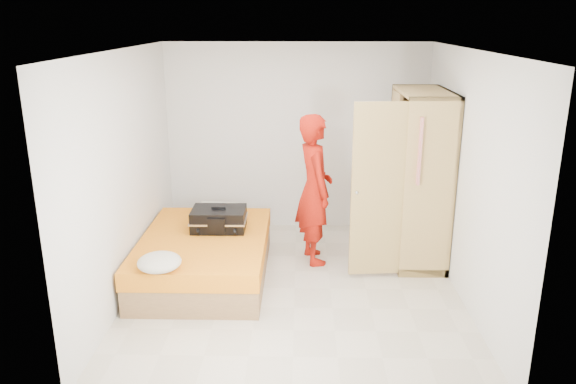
{
  "coord_description": "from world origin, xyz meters",
  "views": [
    {
      "loc": [
        0.06,
        -5.69,
        2.9
      ],
      "look_at": [
        -0.08,
        0.42,
        1.0
      ],
      "focal_mm": 35.0,
      "sensor_mm": 36.0,
      "label": 1
    }
  ],
  "objects_px": {
    "wardrobe": "(416,182)",
    "person": "(314,189)",
    "suitcase": "(219,219)",
    "round_cushion": "(159,262)",
    "bed": "(205,256)"
  },
  "relations": [
    {
      "from": "person",
      "to": "suitcase",
      "type": "height_order",
      "value": "person"
    },
    {
      "from": "round_cushion",
      "to": "bed",
      "type": "bearing_deg",
      "value": 72.24
    },
    {
      "from": "suitcase",
      "to": "round_cushion",
      "type": "bearing_deg",
      "value": -111.29
    },
    {
      "from": "bed",
      "to": "wardrobe",
      "type": "relative_size",
      "value": 0.96
    },
    {
      "from": "bed",
      "to": "wardrobe",
      "type": "bearing_deg",
      "value": 12.75
    },
    {
      "from": "bed",
      "to": "suitcase",
      "type": "height_order",
      "value": "suitcase"
    },
    {
      "from": "wardrobe",
      "to": "person",
      "type": "distance_m",
      "value": 1.23
    },
    {
      "from": "bed",
      "to": "suitcase",
      "type": "xyz_separation_m",
      "value": [
        0.14,
        0.24,
        0.37
      ]
    },
    {
      "from": "suitcase",
      "to": "wardrobe",
      "type": "bearing_deg",
      "value": 7.32
    },
    {
      "from": "wardrobe",
      "to": "suitcase",
      "type": "relative_size",
      "value": 3.22
    },
    {
      "from": "person",
      "to": "suitcase",
      "type": "relative_size",
      "value": 2.82
    },
    {
      "from": "person",
      "to": "round_cushion",
      "type": "height_order",
      "value": "person"
    },
    {
      "from": "wardrobe",
      "to": "round_cushion",
      "type": "relative_size",
      "value": 4.81
    },
    {
      "from": "wardrobe",
      "to": "person",
      "type": "xyz_separation_m",
      "value": [
        -1.22,
        -0.06,
        -0.08
      ]
    },
    {
      "from": "suitcase",
      "to": "person",
      "type": "bearing_deg",
      "value": 12.86
    }
  ]
}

